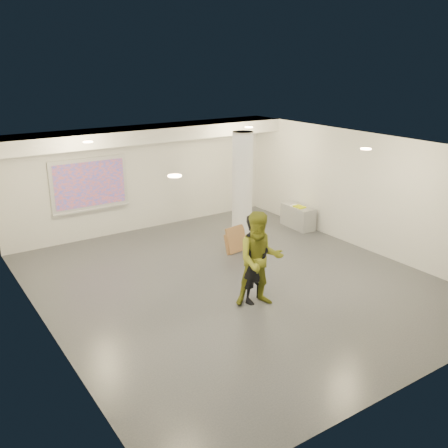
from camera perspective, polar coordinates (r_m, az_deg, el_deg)
floor at (r=11.17m, az=1.15°, el=-6.64°), size 8.00×9.00×0.01m
ceiling at (r=10.26m, az=1.26°, el=8.72°), size 8.00×9.00×0.01m
wall_back at (r=14.40m, az=-9.14°, el=5.24°), size 8.00×0.01×3.00m
wall_front at (r=7.64m, az=21.08°, el=-7.91°), size 8.00×0.01×3.00m
wall_left at (r=9.07m, az=-20.05°, el=-3.61°), size 0.01×9.00×3.00m
wall_right at (r=13.23m, az=15.58°, el=3.62°), size 0.01×9.00×3.00m
soffit_band at (r=13.67m, az=-8.43°, el=10.21°), size 8.00×1.10×0.36m
downlight_nw at (r=11.50m, az=-15.29°, el=9.04°), size 0.22×0.22×0.02m
downlight_ne at (r=13.54m, az=2.85°, el=10.99°), size 0.22×0.22×0.02m
downlight_sw at (r=7.88m, az=-5.66°, el=5.49°), size 0.22×0.22×0.02m
downlight_se at (r=10.64m, az=15.91°, el=8.26°), size 0.22×0.22×0.02m
column at (r=12.86m, az=2.09°, el=3.88°), size 0.52×0.52×3.00m
projection_screen at (r=13.79m, az=-15.11°, el=4.36°), size 2.10×0.13×1.42m
credenza at (r=14.74m, az=8.44°, el=0.84°), size 0.53×1.13×0.65m
papers_stack at (r=14.63m, az=8.27°, el=2.07°), size 0.29×0.34×0.02m
postit_pad at (r=14.53m, az=8.61°, el=1.96°), size 0.25×0.33×0.03m
cardboard_back at (r=12.75m, az=1.41°, el=-1.75°), size 0.64×0.31×0.67m
cardboard_front at (r=12.72m, az=0.89°, el=-2.14°), size 0.50×0.30×0.52m
woman at (r=10.00m, az=3.66°, el=-4.02°), size 0.76×0.61×1.84m
man at (r=9.86m, az=4.11°, el=-4.05°), size 1.17×1.07×1.94m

